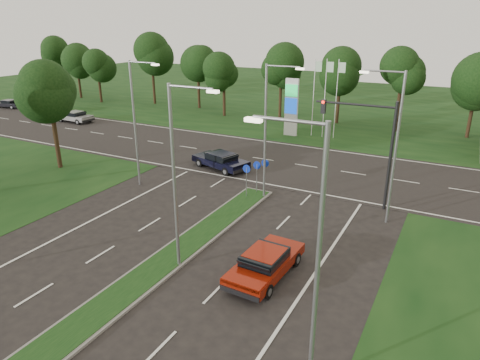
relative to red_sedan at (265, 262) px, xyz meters
The scene contains 19 objects.
ground 8.80m from the red_sedan, 124.21° to the right, with size 160.00×160.00×0.00m, color black.
verge_far 48.01m from the red_sedan, 95.90° to the left, with size 160.00×50.00×0.02m, color black.
cross_road 17.47m from the red_sedan, 106.41° to the left, with size 160.00×12.00×0.02m, color black.
median_kerb 5.95m from the red_sedan, 146.59° to the right, with size 2.00×26.00×0.12m, color slate.
streetlight_median_near 6.00m from the red_sedan, 162.31° to the right, with size 2.53×0.22×9.00m.
streetlight_median_far 10.53m from the red_sedan, 114.20° to the left, with size 2.53×0.22×9.00m.
streetlight_left_far 15.48m from the red_sedan, 152.98° to the left, with size 2.53×0.22×9.00m.
streetlight_right_far 10.51m from the red_sedan, 66.15° to the left, with size 2.53×0.22×9.00m.
streetlight_right_near 7.84m from the red_sedan, 53.64° to the right, with size 2.53×0.22×9.00m.
traffic_signal 11.66m from the red_sedan, 78.14° to the left, with size 5.10×0.42×7.00m.
median_signs 10.44m from the red_sedan, 118.34° to the left, with size 1.16×1.76×2.38m.
gas_pylon 27.34m from the red_sedan, 108.68° to the left, with size 5.80×1.26×8.00m.
tree_left_far 24.39m from the red_sedan, 163.69° to the left, with size 5.20×5.20×8.86m.
treeline_far 33.59m from the red_sedan, 98.41° to the left, with size 6.00×6.00×9.90m.
red_sedan is the anchor object (origin of this frame).
navy_sedan 16.14m from the red_sedan, 127.90° to the left, with size 5.34×3.36×1.36m.
far_car_a 39.55m from the red_sedan, 150.30° to the left, with size 4.55×2.06×1.30m.
far_car_b 47.62m from the red_sedan, 152.81° to the left, with size 5.07×3.73×1.34m.
far_car_c 54.34m from the red_sedan, 156.41° to the left, with size 4.10×2.22×1.12m.
Camera 1 is at (12.14, -8.89, 11.46)m, focal length 32.00 mm.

